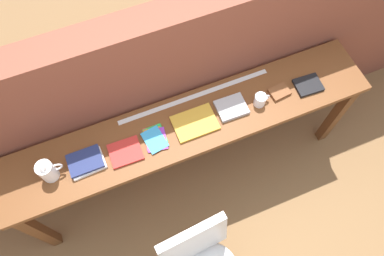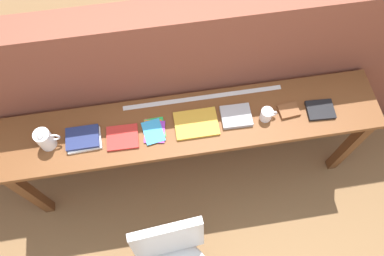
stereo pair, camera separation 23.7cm
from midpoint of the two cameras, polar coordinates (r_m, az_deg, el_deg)
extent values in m
plane|color=brown|center=(3.14, 2.92, -11.43)|extent=(40.00, 40.00, 0.00)
cube|color=brown|center=(2.67, 1.24, 6.04)|extent=(6.00, 0.20, 1.55)
cube|color=brown|center=(2.43, 2.60, 0.35)|extent=(2.50, 0.44, 0.04)
cube|color=#5B341A|center=(2.91, -21.24, -9.56)|extent=(0.07, 0.07, 0.84)
cube|color=#5B341A|center=(3.13, 24.80, -2.76)|extent=(0.07, 0.07, 0.84)
cube|color=#5B341A|center=(3.02, -21.18, -3.76)|extent=(0.07, 0.07, 0.84)
cube|color=#5B341A|center=(3.23, 22.99, 2.39)|extent=(0.07, 0.07, 0.84)
cube|color=silver|center=(2.38, -0.72, -16.93)|extent=(0.45, 0.14, 0.40)
cylinder|color=#B2B2B7|center=(2.87, 2.94, -18.22)|extent=(0.02, 0.02, 0.41)
cylinder|color=white|center=(2.41, -18.92, -1.96)|extent=(0.10, 0.10, 0.15)
cone|color=white|center=(2.32, -19.54, -1.77)|extent=(0.04, 0.03, 0.04)
torus|color=white|center=(2.38, -17.66, -1.68)|extent=(0.07, 0.01, 0.07)
cube|color=white|center=(2.41, -13.43, -2.14)|extent=(0.22, 0.16, 0.02)
cube|color=navy|center=(2.40, -13.69, -1.74)|extent=(0.21, 0.16, 0.02)
cube|color=red|center=(2.38, -7.77, -1.74)|extent=(0.20, 0.17, 0.02)
cube|color=#E5334C|center=(2.39, -3.20, -0.56)|extent=(0.14, 0.17, 0.00)
cube|color=green|center=(2.39, -2.90, -0.31)|extent=(0.13, 0.15, 0.00)
cube|color=orange|center=(2.38, -3.18, -0.70)|extent=(0.13, 0.16, 0.00)
cube|color=purple|center=(2.37, -2.90, -0.88)|extent=(0.15, 0.17, 0.00)
cube|color=#3399D8|center=(2.37, -3.13, -0.84)|extent=(0.15, 0.18, 0.00)
cube|color=gold|center=(2.40, 3.48, 0.37)|extent=(0.28, 0.20, 0.02)
cube|color=#9E9EA3|center=(2.45, 9.50, 1.51)|extent=(0.20, 0.17, 0.03)
cylinder|color=white|center=(2.46, 13.97, 1.71)|extent=(0.08, 0.08, 0.09)
torus|color=white|center=(2.47, 14.94, 1.85)|extent=(0.06, 0.01, 0.06)
cube|color=brown|center=(2.55, 17.13, 2.27)|extent=(0.14, 0.11, 0.02)
cube|color=black|center=(2.62, 21.44, 2.33)|extent=(0.18, 0.15, 0.02)
cube|color=silver|center=(2.50, 4.38, 4.38)|extent=(1.07, 0.03, 0.00)
camera|label=1|loc=(0.12, -87.12, 6.01)|focal=35.00mm
camera|label=2|loc=(0.12, 92.88, -6.01)|focal=35.00mm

